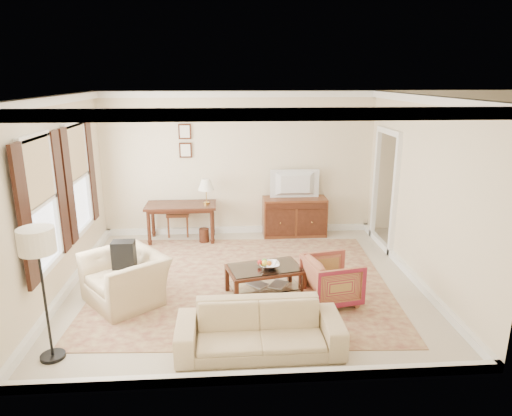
{
  "coord_description": "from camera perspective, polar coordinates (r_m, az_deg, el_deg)",
  "views": [
    {
      "loc": [
        -0.28,
        -6.64,
        3.16
      ],
      "look_at": [
        0.2,
        0.3,
        1.15
      ],
      "focal_mm": 32.0,
      "sensor_mm": 36.0,
      "label": 1
    }
  ],
  "objects": [
    {
      "name": "room_shell",
      "position": [
        6.68,
        -1.56,
        10.19
      ],
      "size": [
        5.51,
        5.01,
        2.91
      ],
      "color": "beige",
      "rests_on": "ground"
    },
    {
      "name": "annex_bedroom",
      "position": [
        9.56,
        26.23,
        -2.76
      ],
      "size": [
        3.0,
        2.7,
        2.9
      ],
      "color": "beige",
      "rests_on": "ground"
    },
    {
      "name": "window_front",
      "position": [
        6.61,
        -25.27,
        0.45
      ],
      "size": [
        0.12,
        1.56,
        1.8
      ],
      "primitive_type": null,
      "color": "#CCB284",
      "rests_on": "room_shell"
    },
    {
      "name": "window_rear",
      "position": [
        8.08,
        -21.33,
        3.51
      ],
      "size": [
        0.12,
        1.56,
        1.8
      ],
      "primitive_type": null,
      "color": "#CCB284",
      "rests_on": "room_shell"
    },
    {
      "name": "doorway",
      "position": [
        8.92,
        15.76,
        1.98
      ],
      "size": [
        0.1,
        1.12,
        2.25
      ],
      "primitive_type": null,
      "color": "white",
      "rests_on": "room_shell"
    },
    {
      "name": "rug",
      "position": [
        7.39,
        -1.67,
        -9.15
      ],
      "size": [
        4.72,
        4.11,
        0.01
      ],
      "primitive_type": "cube",
      "rotation": [
        0.0,
        0.0,
        -0.05
      ],
      "color": "maroon",
      "rests_on": "room_shell"
    },
    {
      "name": "writing_desk",
      "position": [
        9.1,
        -9.33,
        -0.19
      ],
      "size": [
        1.37,
        0.69,
        0.75
      ],
      "color": "#421F13",
      "rests_on": "room_shell"
    },
    {
      "name": "desk_chair",
      "position": [
        9.48,
        -9.71,
        -0.27
      ],
      "size": [
        0.46,
        0.46,
        1.05
      ],
      "primitive_type": null,
      "rotation": [
        0.0,
        0.0,
        -0.02
      ],
      "color": "brown",
      "rests_on": "room_shell"
    },
    {
      "name": "desk_lamp",
      "position": [
        8.97,
        -6.25,
        2.08
      ],
      "size": [
        0.32,
        0.32,
        0.5
      ],
      "primitive_type": null,
      "color": "silver",
      "rests_on": "writing_desk"
    },
    {
      "name": "framed_prints",
      "position": [
        9.23,
        -8.85,
        8.32
      ],
      "size": [
        0.25,
        0.04,
        0.68
      ],
      "primitive_type": null,
      "color": "#421F13",
      "rests_on": "room_shell"
    },
    {
      "name": "sideboard",
      "position": [
        9.39,
        4.82,
        -1.07
      ],
      "size": [
        1.28,
        0.49,
        0.79
      ],
      "primitive_type": "cube",
      "color": "brown",
      "rests_on": "room_shell"
    },
    {
      "name": "tv",
      "position": [
        9.16,
        4.97,
        4.09
      ],
      "size": [
        0.94,
        0.54,
        0.12
      ],
      "primitive_type": "imported",
      "rotation": [
        0.0,
        0.0,
        3.14
      ],
      "color": "black",
      "rests_on": "sideboard"
    },
    {
      "name": "coffee_table",
      "position": [
        6.83,
        1.09,
        -8.2
      ],
      "size": [
        1.19,
        0.85,
        0.46
      ],
      "rotation": [
        0.0,
        0.0,
        0.23
      ],
      "color": "#421F13",
      "rests_on": "room_shell"
    },
    {
      "name": "fruit_bowl",
      "position": [
        6.74,
        1.7,
        -7.06
      ],
      "size": [
        0.42,
        0.42,
        0.1
      ],
      "primitive_type": "imported",
      "color": "silver",
      "rests_on": "coffee_table"
    },
    {
      "name": "book_a",
      "position": [
        6.83,
        -0.48,
        -9.76
      ],
      "size": [
        0.23,
        0.22,
        0.38
      ],
      "primitive_type": "imported",
      "rotation": [
        0.0,
        0.0,
        0.75
      ],
      "color": "brown",
      "rests_on": "coffee_table"
    },
    {
      "name": "book_b",
      "position": [
        6.95,
        2.01,
        -9.34
      ],
      "size": [
        0.25,
        0.17,
        0.38
      ],
      "primitive_type": "imported",
      "rotation": [
        0.0,
        0.0,
        -0.53
      ],
      "color": "brown",
      "rests_on": "coffee_table"
    },
    {
      "name": "striped_armchair",
      "position": [
        6.72,
        9.45,
        -8.63
      ],
      "size": [
        0.81,
        0.84,
        0.75
      ],
      "primitive_type": "imported",
      "rotation": [
        0.0,
        0.0,
        1.77
      ],
      "color": "maroon",
      "rests_on": "room_shell"
    },
    {
      "name": "club_armchair",
      "position": [
        6.87,
        -16.07,
        -7.53
      ],
      "size": [
        1.24,
        1.3,
        0.96
      ],
      "primitive_type": "imported",
      "rotation": [
        0.0,
        0.0,
        -0.9
      ],
      "color": "#C9B788",
      "rests_on": "room_shell"
    },
    {
      "name": "backpack",
      "position": [
        6.86,
        -16.21,
        -5.33
      ],
      "size": [
        0.37,
        0.39,
        0.4
      ],
      "primitive_type": "cube",
      "rotation": [
        0.0,
        0.0,
        -0.88
      ],
      "color": "black",
      "rests_on": "club_armchair"
    },
    {
      "name": "sofa",
      "position": [
        5.53,
        0.45,
        -14.02
      ],
      "size": [
        1.96,
        0.58,
        0.77
      ],
      "primitive_type": "imported",
      "rotation": [
        0.0,
        0.0,
        0.01
      ],
      "color": "#C9B788",
      "rests_on": "room_shell"
    },
    {
      "name": "floor_lamp",
      "position": [
        5.51,
        -25.6,
        -4.83
      ],
      "size": [
        0.39,
        0.39,
        1.6
      ],
      "color": "black",
      "rests_on": "room_shell"
    }
  ]
}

